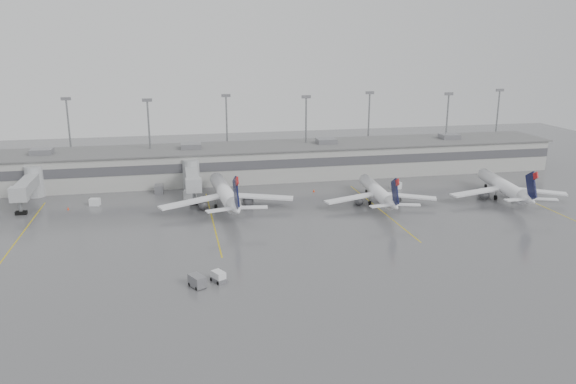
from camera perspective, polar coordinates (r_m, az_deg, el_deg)
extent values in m
plane|color=#4D4E50|center=(92.37, 4.47, -6.77)|extent=(260.00, 260.00, 0.00)
cube|color=#A4A49F|center=(145.46, -1.84, 3.13)|extent=(150.00, 16.00, 8.00)
cube|color=#47474C|center=(137.51, -1.27, 2.84)|extent=(150.00, 0.15, 2.20)
cube|color=#606060|center=(144.66, -1.86, 4.70)|extent=(152.00, 17.00, 0.30)
cube|color=slate|center=(145.71, -23.73, 3.78)|extent=(5.00, 4.00, 1.30)
cube|color=slate|center=(160.71, 16.07, 5.45)|extent=(5.00, 4.00, 1.30)
cylinder|color=gray|center=(153.76, -21.27, 5.03)|extent=(0.44, 0.44, 20.00)
cube|color=slate|center=(152.46, -21.64, 8.80)|extent=(2.40, 0.50, 0.80)
cylinder|color=gray|center=(144.32, -13.86, 5.02)|extent=(0.44, 0.44, 20.00)
cube|color=slate|center=(142.94, -14.13, 9.04)|extent=(2.40, 0.50, 0.80)
cylinder|color=gray|center=(152.29, -6.22, 5.89)|extent=(0.44, 0.44, 20.00)
cube|color=slate|center=(150.98, -6.33, 9.71)|extent=(2.40, 0.50, 0.80)
cylinder|color=gray|center=(148.25, 1.83, 5.72)|extent=(0.44, 0.44, 20.00)
cube|color=slate|center=(146.91, 1.86, 9.65)|extent=(2.40, 0.50, 0.80)
cylinder|color=gray|center=(161.07, 8.17, 6.34)|extent=(0.44, 0.44, 20.00)
cube|color=slate|center=(159.83, 8.31, 9.95)|extent=(2.40, 0.50, 0.80)
cylinder|color=gray|center=(162.27, 15.77, 5.99)|extent=(0.44, 0.44, 20.00)
cube|color=slate|center=(161.03, 16.04, 9.57)|extent=(2.40, 0.50, 0.80)
cylinder|color=gray|center=(178.59, 20.42, 6.41)|extent=(0.44, 0.44, 20.00)
cube|color=slate|center=(177.47, 20.73, 9.66)|extent=(2.40, 0.50, 0.80)
cylinder|color=#929497|center=(139.23, -24.34, 0.99)|extent=(4.00, 4.00, 7.00)
cube|color=#929497|center=(132.90, -24.95, 0.65)|extent=(2.80, 13.00, 2.60)
cube|color=#929497|center=(125.83, -25.68, -0.20)|extent=(3.40, 2.40, 3.00)
cylinder|color=gray|center=(126.56, -25.53, -1.46)|extent=(0.70, 0.70, 2.80)
cube|color=black|center=(126.84, -25.48, -1.92)|extent=(2.20, 1.20, 0.70)
cylinder|color=#929497|center=(135.77, -9.81, 1.81)|extent=(4.00, 4.00, 7.00)
cube|color=#929497|center=(129.26, -9.71, 1.50)|extent=(2.80, 13.00, 2.60)
cube|color=#929497|center=(121.99, -9.56, 0.68)|extent=(3.40, 2.40, 3.00)
cylinder|color=gray|center=(122.74, -9.50, -0.63)|extent=(0.70, 0.70, 2.80)
cube|color=black|center=(123.03, -9.48, -1.10)|extent=(2.20, 1.20, 0.70)
cube|color=gold|center=(115.09, -25.34, -3.74)|extent=(0.25, 40.00, 0.01)
cube|color=gold|center=(111.81, -7.66, -2.89)|extent=(0.25, 40.00, 0.01)
cube|color=gold|center=(119.20, 9.37, -1.80)|extent=(0.25, 40.00, 0.01)
cube|color=gold|center=(135.52, 23.32, -0.79)|extent=(0.25, 40.00, 0.01)
cylinder|color=white|center=(120.35, -6.48, 0.03)|extent=(4.58, 23.21, 3.14)
cone|color=white|center=(132.81, -7.36, 1.45)|extent=(3.32, 3.13, 3.14)
cone|color=white|center=(107.01, -5.31, -1.65)|extent=(3.47, 5.43, 3.14)
cube|color=white|center=(116.92, -9.79, -0.99)|extent=(13.67, 7.54, 0.37)
cube|color=white|center=(119.09, -2.76, -0.48)|extent=(13.88, 6.03, 0.37)
cube|color=black|center=(105.67, -5.30, -0.15)|extent=(0.68, 5.91, 6.86)
cube|color=#A00C0F|center=(103.67, -5.20, 1.10)|extent=(0.45, 2.14, 1.99)
cylinder|color=black|center=(130.06, -7.10, -0.05)|extent=(0.42, 0.96, 0.94)
cylinder|color=black|center=(118.76, -7.33, -1.50)|extent=(0.54, 1.18, 1.15)
cylinder|color=black|center=(119.40, -5.24, -1.34)|extent=(0.54, 1.18, 1.15)
cylinder|color=white|center=(123.50, 8.98, 0.12)|extent=(4.26, 20.07, 2.72)
cone|color=white|center=(133.96, 7.66, 1.37)|extent=(2.91, 2.74, 2.72)
cone|color=white|center=(112.34, 10.68, -1.29)|extent=(3.06, 4.72, 2.72)
cube|color=white|center=(119.73, 6.39, -0.62)|extent=(11.99, 5.04, 0.32)
cube|color=white|center=(123.28, 12.12, -0.41)|extent=(11.77, 6.67, 0.32)
cube|color=black|center=(111.22, 10.81, -0.06)|extent=(0.67, 5.10, 5.92)
cube|color=#A00C0F|center=(109.55, 11.06, 0.96)|extent=(0.41, 1.85, 1.72)
cylinder|color=black|center=(131.66, 7.97, 0.07)|extent=(0.38, 0.84, 0.81)
cylinder|color=black|center=(121.91, 8.31, -1.13)|extent=(0.48, 1.02, 1.00)
cylinder|color=black|center=(122.97, 10.02, -1.06)|extent=(0.48, 1.02, 1.00)
cylinder|color=white|center=(135.02, 20.90, 0.67)|extent=(6.07, 21.36, 2.89)
cone|color=white|center=(145.68, 19.06, 1.86)|extent=(3.26, 3.10, 2.89)
cone|color=white|center=(123.75, 23.24, -0.66)|extent=(3.59, 5.19, 2.89)
cube|color=white|center=(130.21, 18.62, 0.01)|extent=(12.75, 4.48, 0.34)
cube|color=white|center=(135.73, 23.92, 0.09)|extent=(12.30, 7.86, 0.34)
cube|color=black|center=(122.66, 23.48, 0.53)|extent=(1.11, 5.40, 6.29)
cube|color=#A00C0F|center=(121.01, 23.86, 1.53)|extent=(0.58, 1.97, 1.83)
cylinder|color=black|center=(143.30, 19.45, 0.60)|extent=(0.46, 0.91, 0.87)
cylinder|color=black|center=(133.09, 20.33, -0.53)|extent=(0.59, 1.11, 1.06)
cylinder|color=black|center=(134.74, 21.91, -0.50)|extent=(0.59, 1.11, 1.06)
cube|color=silver|center=(84.19, -7.07, -8.52)|extent=(2.19, 2.52, 1.61)
cube|color=slate|center=(84.39, -7.05, -8.82)|extent=(2.52, 2.92, 0.62)
cylinder|color=black|center=(84.76, -7.80, -8.78)|extent=(0.41, 0.53, 0.50)
cylinder|color=black|center=(85.45, -6.98, -8.55)|extent=(0.41, 0.53, 0.50)
cylinder|color=black|center=(83.38, -7.13, -9.18)|extent=(0.41, 0.53, 0.50)
cylinder|color=black|center=(84.08, -6.31, -8.94)|extent=(0.41, 0.53, 0.50)
cube|color=slate|center=(82.89, -9.23, -8.90)|extent=(2.69, 3.17, 1.67)
cylinder|color=black|center=(83.63, -9.97, -9.21)|extent=(0.45, 0.59, 0.55)
cylinder|color=black|center=(82.70, -8.44, -9.43)|extent=(0.45, 0.59, 0.55)
cube|color=silver|center=(127.59, -19.03, -0.96)|extent=(2.37, 1.81, 1.51)
cube|color=silver|center=(127.78, -9.94, -0.24)|extent=(2.87, 2.20, 1.83)
cube|color=silver|center=(136.46, 10.93, 0.65)|extent=(2.53, 1.96, 1.60)
cube|color=slate|center=(133.69, -12.96, 0.30)|extent=(2.03, 3.13, 1.91)
cone|color=#FF3105|center=(126.35, -21.44, -1.56)|extent=(0.39, 0.39, 0.62)
cone|color=#FF3105|center=(122.20, -8.85, -1.16)|extent=(0.50, 0.50, 0.80)
cone|color=#FF3105|center=(131.46, 2.64, 0.15)|extent=(0.41, 0.41, 0.66)
cone|color=#FF3105|center=(145.27, 20.51, 0.64)|extent=(0.40, 0.40, 0.64)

